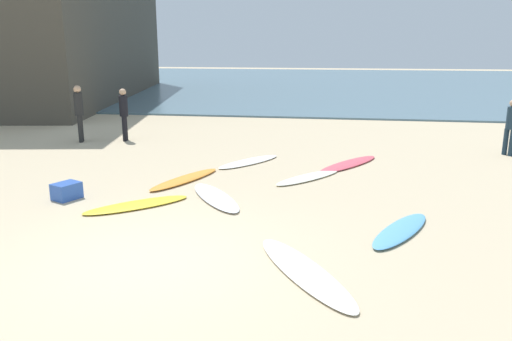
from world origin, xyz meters
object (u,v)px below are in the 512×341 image
object	(u,v)px
surfboard_6	(304,271)
beachgoer_mid	(79,110)
surfboard_1	(349,164)
surfboard_5	(308,177)
surfboard_0	(401,230)
beachgoer_far	(124,112)
surfboard_2	(249,162)
surfboard_7	(185,179)
surfboard_4	(216,197)
beachgoer_near	(511,125)
surfboard_3	(137,205)
beach_cooler	(67,191)

from	to	relation	value
surfboard_6	beachgoer_mid	world-z (taller)	beachgoer_mid
surfboard_1	surfboard_5	distance (m)	1.82
surfboard_0	beachgoer_far	size ratio (longest dim) A/B	1.21
surfboard_0	surfboard_5	xyz separation A→B (m)	(-1.77, 3.32, -0.01)
surfboard_2	surfboard_7	bearing A→B (deg)	-85.60
surfboard_4	beachgoer_near	distance (m)	9.26
surfboard_7	surfboard_2	bearing A→B (deg)	82.99
surfboard_3	surfboard_5	xyz separation A→B (m)	(3.29, 2.66, -0.00)
surfboard_1	beachgoer_far	distance (m)	7.77
surfboard_0	surfboard_2	distance (m)	5.86
surfboard_2	beachgoer_far	bearing A→B (deg)	-174.10
surfboard_0	surfboard_3	distance (m)	5.10
surfboard_1	surfboard_2	world-z (taller)	surfboard_1
surfboard_0	beachgoer_mid	xyz separation A→B (m)	(-9.45, 6.84, 1.01)
beachgoer_mid	beach_cooler	xyz separation A→B (m)	(2.75, -5.92, -0.87)
surfboard_0	surfboard_7	xyz separation A→B (m)	(-4.66, 2.67, 0.00)
surfboard_7	beach_cooler	size ratio (longest dim) A/B	4.51
surfboard_7	beachgoer_mid	distance (m)	6.42
beachgoer_near	beachgoer_far	xyz separation A→B (m)	(-11.93, 0.46, 0.07)
surfboard_2	surfboard_6	xyz separation A→B (m)	(1.91, -6.57, -0.00)
beachgoer_mid	beachgoer_far	bearing A→B (deg)	-92.07
surfboard_1	surfboard_6	world-z (taller)	surfboard_1
surfboard_6	surfboard_3	bearing A→B (deg)	112.38
surfboard_0	beachgoer_mid	distance (m)	11.70
beachgoer_mid	surfboard_3	bearing A→B (deg)	-164.43
surfboard_0	beachgoer_mid	world-z (taller)	beachgoer_mid
surfboard_0	surfboard_4	xyz separation A→B (m)	(-3.61, 1.38, 0.00)
surfboard_5	surfboard_7	size ratio (longest dim) A/B	0.91
surfboard_3	surfboard_6	xyz separation A→B (m)	(3.50, -2.51, -0.00)
surfboard_7	beachgoer_far	distance (m)	5.81
surfboard_1	surfboard_7	size ratio (longest dim) A/B	1.09
surfboard_3	surfboard_4	bearing A→B (deg)	-104.73
surfboard_2	surfboard_3	bearing A→B (deg)	-76.76
surfboard_3	surfboard_4	distance (m)	1.61
surfboard_0	surfboard_2	size ratio (longest dim) A/B	0.95
surfboard_4	beachgoer_far	size ratio (longest dim) A/B	1.29
surfboard_3	surfboard_6	world-z (taller)	surfboard_3
surfboard_1	beachgoer_near	size ratio (longest dim) A/B	1.59
beachgoer_near	beachgoer_far	distance (m)	11.94
surfboard_2	surfboard_7	world-z (taller)	surfboard_7
surfboard_3	surfboard_5	world-z (taller)	surfboard_3
surfboard_3	surfboard_7	size ratio (longest dim) A/B	0.91
beachgoer_mid	surfboard_0	bearing A→B (deg)	-145.74
beachgoer_near	beachgoer_mid	xyz separation A→B (m)	(-13.29, 0.03, 0.15)
surfboard_1	surfboard_3	size ratio (longest dim) A/B	1.19
surfboard_1	beach_cooler	size ratio (longest dim) A/B	4.92
surfboard_1	beachgoer_far	xyz separation A→B (m)	(-7.32, 2.42, 0.93)
surfboard_4	beachgoer_far	world-z (taller)	beachgoer_far
surfboard_0	beach_cooler	world-z (taller)	beach_cooler
surfboard_6	beach_cooler	distance (m)	5.84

